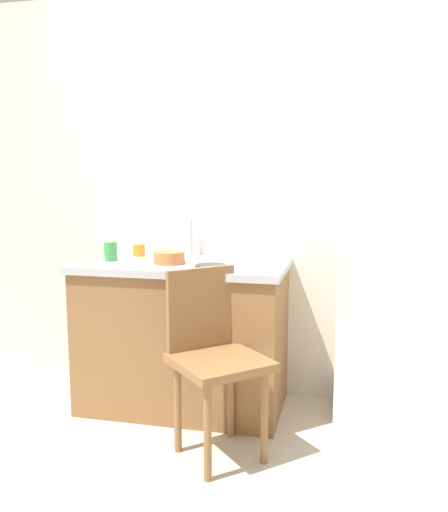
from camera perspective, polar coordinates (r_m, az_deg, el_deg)
ground_plane at (r=2.68m, az=-0.57°, el=-21.43°), size 8.00×8.00×0.00m
back_wall at (r=3.30m, az=3.52°, el=6.13°), size 4.80×0.10×2.40m
cabinet_base at (r=3.18m, az=-4.23°, el=-8.54°), size 1.13×0.60×0.81m
countertop at (r=3.09m, az=-4.31°, el=-1.00°), size 1.17×0.64×0.04m
faucet at (r=3.31m, az=-3.49°, el=1.93°), size 0.02×0.02×0.22m
refrigerator at (r=2.98m, az=17.91°, el=-3.43°), size 0.63×0.59×1.48m
chair at (r=2.63m, az=-1.09°, el=-10.05°), size 0.57×0.57×0.89m
terracotta_bowl at (r=3.03m, az=-5.74°, el=-0.16°), size 0.17×0.17×0.07m
hotplate at (r=2.86m, az=-1.35°, el=-1.11°), size 0.17×0.17×0.02m
cup_green at (r=3.18m, az=-11.74°, el=0.49°), size 0.07×0.07×0.11m
cup_orange at (r=3.34m, az=-8.89°, el=0.62°), size 0.08×0.08×0.07m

